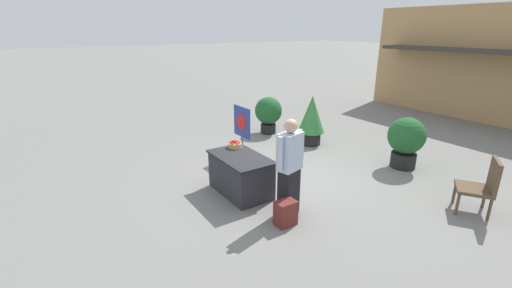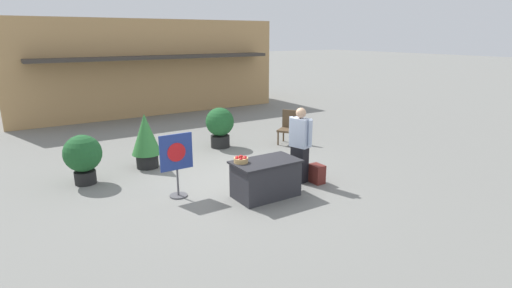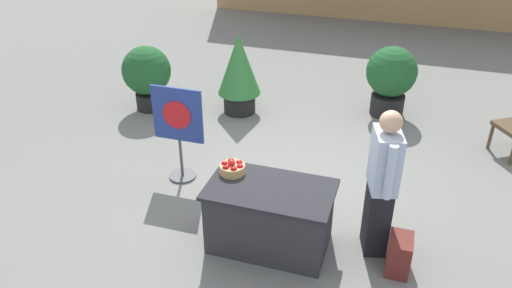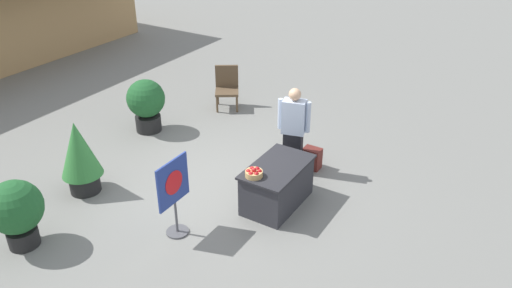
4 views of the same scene
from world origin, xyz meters
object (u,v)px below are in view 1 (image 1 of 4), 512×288
apple_basket (235,145)px  potted_plant_far_left (312,118)px  potted_plant_near_left (268,112)px  person_visitor (289,167)px  poster_board (242,130)px  patio_chair (483,184)px  potted_plant_near_right (406,140)px  backpack (286,213)px  display_table (241,174)px

apple_basket → potted_plant_far_left: size_ratio=0.21×
potted_plant_near_left → person_visitor: bearing=-31.1°
poster_board → patio_chair: bearing=114.7°
potted_plant_far_left → potted_plant_near_right: bearing=15.8°
potted_plant_near_right → backpack: bearing=-83.4°
display_table → potted_plant_near_right: size_ratio=1.15×
person_visitor → poster_board: 2.71m
backpack → potted_plant_near_left: (-4.37, 2.75, 0.44)m
poster_board → potted_plant_far_left: bearing=177.8°
patio_chair → potted_plant_near_right: potted_plant_near_right is taller
backpack → patio_chair: patio_chair is taller
potted_plant_far_left → potted_plant_near_right: (2.41, 0.68, -0.08)m
display_table → patio_chair: bearing=46.1°
display_table → patio_chair: patio_chair is taller
display_table → backpack: (1.40, 0.02, -0.17)m
potted_plant_near_left → potted_plant_far_left: (1.52, 0.36, 0.10)m
potted_plant_near_left → potted_plant_near_right: size_ratio=0.94×
patio_chair → poster_board: bearing=-8.2°
person_visitor → potted_plant_near_left: person_visitor is taller
patio_chair → potted_plant_near_right: bearing=-54.2°
potted_plant_near_right → person_visitor: bearing=-87.4°
backpack → potted_plant_near_left: potted_plant_near_left is taller
patio_chair → potted_plant_near_left: 5.92m
display_table → poster_board: poster_board is taller
display_table → patio_chair: (2.94, 3.05, 0.16)m
backpack → potted_plant_near_left: 5.18m
person_visitor → potted_plant_near_right: 3.52m
backpack → potted_plant_near_left: bearing=147.9°
poster_board → apple_basket: bearing=52.0°
person_visitor → patio_chair: (1.82, 2.76, -0.32)m
backpack → poster_board: (-2.91, 0.94, 0.54)m
display_table → person_visitor: bearing=14.8°
apple_basket → backpack: apple_basket is taller
backpack → potted_plant_far_left: bearing=132.6°
person_visitor → potted_plant_near_left: bearing=-45.9°
person_visitor → patio_chair: size_ratio=1.68×
patio_chair → display_table: bearing=12.6°
poster_board → potted_plant_far_left: size_ratio=0.97×
apple_basket → patio_chair: size_ratio=0.28×
patio_chair → person_visitor: bearing=23.0°
apple_basket → potted_plant_far_left: 3.12m
person_visitor → potted_plant_near_right: person_visitor is taller
patio_chair → backpack: bearing=29.6°
person_visitor → poster_board: person_visitor is taller
backpack → patio_chair: (1.54, 3.04, 0.33)m
poster_board → potted_plant_near_left: poster_board is taller
potted_plant_far_left → backpack: bearing=-47.4°
poster_board → potted_plant_near_left: (-1.46, 1.81, -0.10)m
potted_plant_far_left → potted_plant_near_left: bearing=-166.8°
display_table → potted_plant_near_left: 4.07m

